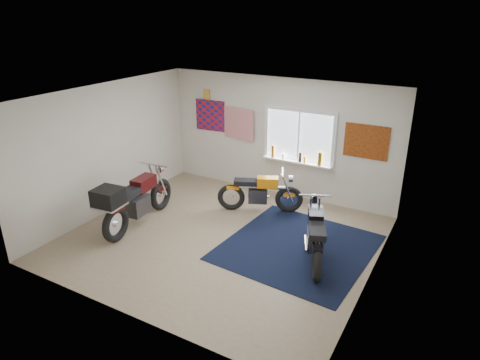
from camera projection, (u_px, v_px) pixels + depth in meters
The scene contains 10 objects.
ground at pixel (222, 239), 8.12m from camera, with size 5.50×5.50×0.00m, color #9E896B.
room_shell at pixel (220, 157), 7.51m from camera, with size 5.50×5.50×5.50m.
navy_rug at pixel (298, 247), 7.82m from camera, with size 2.50×2.60×0.01m, color black.
window_assembly at pixel (299, 140), 9.38m from camera, with size 1.66×0.17×1.26m.
oil_bottles at pixel (301, 156), 9.41m from camera, with size 1.20×0.09×0.30m.
flag_display at pixel (207, 94), 10.18m from camera, with size 1.60×0.10×1.17m.
triumph_poster at pixel (366, 142), 8.66m from camera, with size 0.90×0.03×0.70m, color #A54C14.
yellow_triumph at pixel (260, 193), 9.09m from camera, with size 1.71×0.87×0.92m.
black_chrome_bike at pixel (315, 236), 7.36m from camera, with size 0.90×1.82×0.99m.
maroon_tourer at pixel (133, 201), 8.33m from camera, with size 0.73×2.19×1.11m.
Camera 1 is at (3.78, -6.03, 4.09)m, focal length 32.00 mm.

